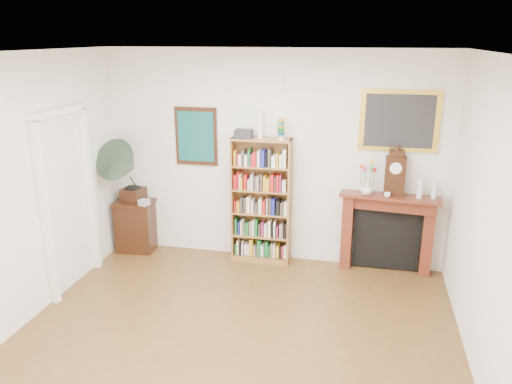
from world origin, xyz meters
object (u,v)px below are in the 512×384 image
bookshelf (261,194)px  teacup (387,195)px  fireplace (387,226)px  side_cabinet (136,226)px  cd_stack (144,202)px  bottle_right (434,191)px  gramophone (126,167)px  mantel_clock (395,173)px  flower_vase (367,188)px  bottle_left (420,188)px

bookshelf → teacup: (1.60, -0.07, 0.13)m
fireplace → teacup: (-0.04, -0.14, 0.47)m
bookshelf → side_cabinet: size_ratio=2.65×
cd_stack → bottle_right: bottle_right is taller
bookshelf → bottle_right: (2.15, -0.00, 0.20)m
bookshelf → cd_stack: bookshelf is taller
bottle_right → side_cabinet: bearing=-179.2°
cd_stack → bottle_right: (3.74, 0.18, 0.37)m
fireplace → gramophone: (-3.47, -0.23, 0.65)m
mantel_clock → teacup: bearing=-121.2°
fireplace → mantel_clock: (0.04, -0.01, 0.71)m
fireplace → flower_vase: 0.60m
flower_vase → bottle_right: 0.80m
fireplace → mantel_clock: bearing=-16.3°
teacup → bottle_left: bearing=9.5°
bookshelf → side_cabinet: bookshelf is taller
fireplace → gramophone: size_ratio=1.35×
flower_vase → teacup: size_ratio=2.09×
bookshelf → gramophone: bearing=-175.9°
bookshelf → flower_vase: bearing=-1.5°
teacup → flower_vase: bearing=166.4°
mantel_clock → flower_vase: 0.39m
gramophone → cd_stack: 0.54m
flower_vase → bottle_left: (0.64, 0.00, 0.04)m
fireplace → bottle_left: (0.34, -0.07, 0.55)m
cd_stack → bottle_left: bottle_left is taller
fireplace → bottle_right: bearing=-2.3°
gramophone → cd_stack: (0.24, -0.01, -0.48)m
bookshelf → bottle_left: size_ratio=8.10×
bookshelf → mantel_clock: bookshelf is taller
gramophone → flower_vase: size_ratio=5.73×
cd_stack → flower_vase: (2.94, 0.17, 0.35)m
mantel_clock → teacup: (-0.08, -0.12, -0.24)m
gramophone → mantel_clock: size_ratio=1.62×
bottle_right → gramophone: bearing=-177.6°
cd_stack → teacup: size_ratio=1.55×
bookshelf → mantel_clock: (1.68, 0.05, 0.37)m
teacup → bookshelf: bearing=177.5°
flower_vase → teacup: bearing=-13.6°
gramophone → mantel_clock: gramophone is taller
mantel_clock → cd_stack: bearing=-174.8°
bottle_left → mantel_clock: bearing=169.1°
bookshelf → bottle_left: bearing=-1.2°
fireplace → gramophone: 3.54m
fireplace → bookshelf: bearing=-172.4°
side_cabinet → teacup: 3.47m
bookshelf → fireplace: (1.64, 0.07, -0.34)m
cd_stack → flower_vase: flower_vase is taller
gramophone → bottle_right: bearing=9.4°
mantel_clock → bottle_left: (0.31, -0.06, -0.16)m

